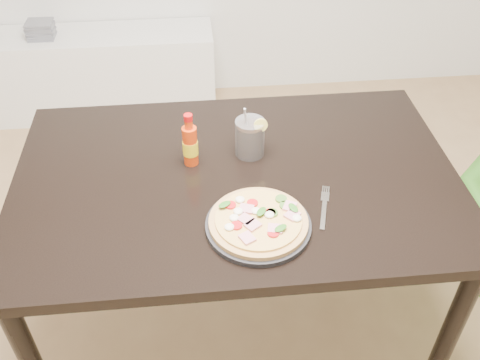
{
  "coord_description": "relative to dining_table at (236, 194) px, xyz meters",
  "views": [
    {
      "loc": [
        -0.23,
        -0.84,
        1.83
      ],
      "look_at": [
        -0.11,
        0.33,
        0.83
      ],
      "focal_mm": 40.0,
      "sensor_mm": 36.0,
      "label": 1
    }
  ],
  "objects": [
    {
      "name": "plate",
      "position": [
        0.04,
        -0.24,
        0.09
      ],
      "size": [
        0.3,
        0.3,
        0.02
      ],
      "primitive_type": "cylinder",
      "color": "black",
      "rests_on": "dining_table"
    },
    {
      "name": "cd_stack",
      "position": [
        -0.94,
        1.6,
        -0.12
      ],
      "size": [
        0.14,
        0.12,
        0.09
      ],
      "color": "slate",
      "rests_on": "media_console"
    },
    {
      "name": "dining_table",
      "position": [
        0.0,
        0.0,
        0.0
      ],
      "size": [
        1.4,
        0.9,
        0.75
      ],
      "color": "black",
      "rests_on": "ground"
    },
    {
      "name": "fork",
      "position": [
        0.24,
        -0.17,
        0.09
      ],
      "size": [
        0.07,
        0.19,
        0.0
      ],
      "rotation": [
        0.0,
        0.0,
        -0.28
      ],
      "color": "silver",
      "rests_on": "dining_table"
    },
    {
      "name": "media_console",
      "position": [
        -0.69,
        1.62,
        -0.42
      ],
      "size": [
        1.4,
        0.34,
        0.5
      ],
      "primitive_type": "cube",
      "color": "white",
      "rests_on": "ground"
    },
    {
      "name": "cola_cup",
      "position": [
        0.06,
        0.11,
        0.14
      ],
      "size": [
        0.1,
        0.1,
        0.19
      ],
      "rotation": [
        0.0,
        0.0,
        0.03
      ],
      "color": "black",
      "rests_on": "dining_table"
    },
    {
      "name": "hot_sauce_bottle",
      "position": [
        -0.14,
        0.08,
        0.16
      ],
      "size": [
        0.06,
        0.06,
        0.18
      ],
      "rotation": [
        0.0,
        0.0,
        -0.32
      ],
      "color": "red",
      "rests_on": "dining_table"
    },
    {
      "name": "pizza",
      "position": [
        0.04,
        -0.24,
        0.11
      ],
      "size": [
        0.28,
        0.28,
        0.03
      ],
      "color": "tan",
      "rests_on": "plate"
    }
  ]
}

